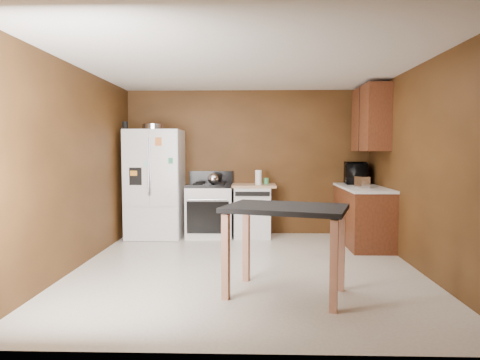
{
  "coord_description": "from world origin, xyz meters",
  "views": [
    {
      "loc": [
        0.08,
        -5.23,
        1.46
      ],
      "look_at": [
        -0.1,
        0.85,
        1.04
      ],
      "focal_mm": 32.0,
      "sensor_mm": 36.0,
      "label": 1
    }
  ],
  "objects_px": {
    "pen_cup": "(125,126)",
    "gas_range": "(210,210)",
    "kettle": "(213,179)",
    "microwave": "(355,174)",
    "island": "(286,220)",
    "green_canister": "(266,181)",
    "roasting_pan": "(154,127)",
    "toaster": "(362,182)",
    "refrigerator": "(155,184)",
    "paper_towel": "(258,177)",
    "dishwasher": "(252,210)"
  },
  "relations": [
    {
      "from": "roasting_pan",
      "to": "pen_cup",
      "type": "relative_size",
      "value": 2.87
    },
    {
      "from": "gas_range",
      "to": "roasting_pan",
      "type": "bearing_deg",
      "value": -174.92
    },
    {
      "from": "green_canister",
      "to": "microwave",
      "type": "bearing_deg",
      "value": 1.92
    },
    {
      "from": "microwave",
      "to": "gas_range",
      "type": "bearing_deg",
      "value": 97.35
    },
    {
      "from": "green_canister",
      "to": "refrigerator",
      "type": "height_order",
      "value": "refrigerator"
    },
    {
      "from": "toaster",
      "to": "dishwasher",
      "type": "relative_size",
      "value": 0.26
    },
    {
      "from": "paper_towel",
      "to": "toaster",
      "type": "height_order",
      "value": "paper_towel"
    },
    {
      "from": "pen_cup",
      "to": "gas_range",
      "type": "bearing_deg",
      "value": 8.13
    },
    {
      "from": "paper_towel",
      "to": "green_canister",
      "type": "distance_m",
      "value": 0.21
    },
    {
      "from": "kettle",
      "to": "toaster",
      "type": "relative_size",
      "value": 0.78
    },
    {
      "from": "paper_towel",
      "to": "gas_range",
      "type": "distance_m",
      "value": 0.99
    },
    {
      "from": "kettle",
      "to": "paper_towel",
      "type": "height_order",
      "value": "paper_towel"
    },
    {
      "from": "paper_towel",
      "to": "kettle",
      "type": "bearing_deg",
      "value": -177.92
    },
    {
      "from": "gas_range",
      "to": "island",
      "type": "relative_size",
      "value": 0.81
    },
    {
      "from": "roasting_pan",
      "to": "dishwasher",
      "type": "height_order",
      "value": "roasting_pan"
    },
    {
      "from": "pen_cup",
      "to": "paper_towel",
      "type": "height_order",
      "value": "pen_cup"
    },
    {
      "from": "refrigerator",
      "to": "island",
      "type": "relative_size",
      "value": 1.32
    },
    {
      "from": "refrigerator",
      "to": "dishwasher",
      "type": "xyz_separation_m",
      "value": [
        1.63,
        0.08,
        -0.45
      ]
    },
    {
      "from": "gas_range",
      "to": "green_canister",
      "type": "bearing_deg",
      "value": 3.03
    },
    {
      "from": "microwave",
      "to": "pen_cup",
      "type": "bearing_deg",
      "value": 99.42
    },
    {
      "from": "kettle",
      "to": "island",
      "type": "distance_m",
      "value": 2.96
    },
    {
      "from": "pen_cup",
      "to": "roasting_pan",
      "type": "bearing_deg",
      "value": 14.3
    },
    {
      "from": "gas_range",
      "to": "microwave",
      "type": "bearing_deg",
      "value": 2.35
    },
    {
      "from": "dishwasher",
      "to": "toaster",
      "type": "bearing_deg",
      "value": -24.14
    },
    {
      "from": "kettle",
      "to": "dishwasher",
      "type": "bearing_deg",
      "value": 12.41
    },
    {
      "from": "gas_range",
      "to": "island",
      "type": "xyz_separation_m",
      "value": [
        1.05,
        -2.9,
        0.3
      ]
    },
    {
      "from": "microwave",
      "to": "refrigerator",
      "type": "bearing_deg",
      "value": 97.74
    },
    {
      "from": "dishwasher",
      "to": "refrigerator",
      "type": "bearing_deg",
      "value": -177.02
    },
    {
      "from": "refrigerator",
      "to": "gas_range",
      "type": "xyz_separation_m",
      "value": [
        0.91,
        0.06,
        -0.44
      ]
    },
    {
      "from": "green_canister",
      "to": "island",
      "type": "height_order",
      "value": "green_canister"
    },
    {
      "from": "green_canister",
      "to": "refrigerator",
      "type": "relative_size",
      "value": 0.06
    },
    {
      "from": "toaster",
      "to": "microwave",
      "type": "height_order",
      "value": "microwave"
    },
    {
      "from": "toaster",
      "to": "refrigerator",
      "type": "bearing_deg",
      "value": 156.29
    },
    {
      "from": "toaster",
      "to": "refrigerator",
      "type": "xyz_separation_m",
      "value": [
        -3.28,
        0.65,
        -0.08
      ]
    },
    {
      "from": "paper_towel",
      "to": "pen_cup",
      "type": "bearing_deg",
      "value": -177.29
    },
    {
      "from": "roasting_pan",
      "to": "paper_towel",
      "type": "bearing_deg",
      "value": -0.32
    },
    {
      "from": "microwave",
      "to": "island",
      "type": "height_order",
      "value": "microwave"
    },
    {
      "from": "microwave",
      "to": "gas_range",
      "type": "relative_size",
      "value": 0.55
    },
    {
      "from": "refrigerator",
      "to": "dishwasher",
      "type": "distance_m",
      "value": 1.69
    },
    {
      "from": "microwave",
      "to": "paper_towel",
      "type": "bearing_deg",
      "value": 101.69
    },
    {
      "from": "paper_towel",
      "to": "microwave",
      "type": "height_order",
      "value": "microwave"
    },
    {
      "from": "pen_cup",
      "to": "kettle",
      "type": "xyz_separation_m",
      "value": [
        1.43,
        0.08,
        -0.88
      ]
    },
    {
      "from": "pen_cup",
      "to": "dishwasher",
      "type": "bearing_deg",
      "value": 6.0
    },
    {
      "from": "pen_cup",
      "to": "gas_range",
      "type": "distance_m",
      "value": 1.96
    },
    {
      "from": "green_canister",
      "to": "toaster",
      "type": "relative_size",
      "value": 0.45
    },
    {
      "from": "dishwasher",
      "to": "microwave",
      "type": "bearing_deg",
      "value": 2.52
    },
    {
      "from": "toaster",
      "to": "microwave",
      "type": "bearing_deg",
      "value": 71.35
    },
    {
      "from": "kettle",
      "to": "gas_range",
      "type": "bearing_deg",
      "value": 120.86
    },
    {
      "from": "kettle",
      "to": "refrigerator",
      "type": "distance_m",
      "value": 0.99
    },
    {
      "from": "green_canister",
      "to": "island",
      "type": "xyz_separation_m",
      "value": [
        0.1,
        -2.95,
        -0.18
      ]
    }
  ]
}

